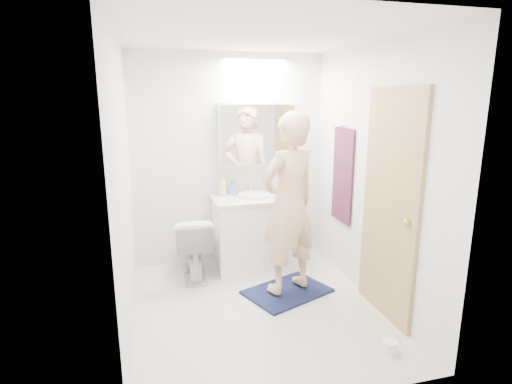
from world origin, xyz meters
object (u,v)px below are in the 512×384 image
object	(u,v)px
medicine_cabinet	(257,134)
person	(289,204)
soap_bottle_b	(233,187)
toilet	(193,246)
soap_bottle_a	(222,185)
vanity_cabinet	(255,233)
toilet_paper_roll	(390,347)
toothbrush_cup	(270,189)

from	to	relation	value
medicine_cabinet	person	size ratio (longest dim) A/B	0.51
medicine_cabinet	soap_bottle_b	bearing A→B (deg)	-173.93
toilet	soap_bottle_a	xyz separation A→B (m)	(0.38, 0.27, 0.60)
vanity_cabinet	person	world-z (taller)	person
toilet_paper_roll	toothbrush_cup	bearing A→B (deg)	99.83
toilet	toothbrush_cup	world-z (taller)	toothbrush_cup
person	soap_bottle_a	xyz separation A→B (m)	(-0.48, 0.89, 0.02)
medicine_cabinet	toilet	size ratio (longest dim) A/B	1.27
soap_bottle_b	medicine_cabinet	bearing A→B (deg)	6.07
vanity_cabinet	soap_bottle_b	distance (m)	0.59
medicine_cabinet	toilet	world-z (taller)	medicine_cabinet
soap_bottle_b	toilet_paper_roll	distance (m)	2.36
vanity_cabinet	toilet	distance (m)	0.73
medicine_cabinet	soap_bottle_a	size ratio (longest dim) A/B	3.62
soap_bottle_a	toothbrush_cup	bearing A→B (deg)	1.01
toothbrush_cup	vanity_cabinet	bearing A→B (deg)	-144.87
soap_bottle_a	soap_bottle_b	bearing A→B (deg)	12.71
medicine_cabinet	person	xyz separation A→B (m)	(0.07, -0.95, -0.58)
soap_bottle_b	person	bearing A→B (deg)	-69.16
toilet_paper_roll	person	bearing A→B (deg)	111.16
person	soap_bottle_a	distance (m)	1.01
soap_bottle_a	toothbrush_cup	distance (m)	0.57
medicine_cabinet	toilet_paper_roll	xyz separation A→B (m)	(0.51, -2.08, -1.45)
toilet	person	xyz separation A→B (m)	(0.86, -0.62, 0.57)
soap_bottle_a	person	bearing A→B (deg)	-61.49
person	soap_bottle_b	distance (m)	0.98
soap_bottle_b	toothbrush_cup	size ratio (longest dim) A/B	1.98
person	toothbrush_cup	world-z (taller)	person
person	toilet_paper_roll	world-z (taller)	person
toilet	toothbrush_cup	bearing A→B (deg)	-162.67
vanity_cabinet	medicine_cabinet	xyz separation A→B (m)	(0.07, 0.21, 1.11)
toilet_paper_roll	soap_bottle_a	bearing A→B (deg)	114.51
vanity_cabinet	medicine_cabinet	world-z (taller)	medicine_cabinet
person	toilet_paper_roll	bearing A→B (deg)	89.03
toilet	toilet_paper_roll	distance (m)	2.20
medicine_cabinet	toilet	bearing A→B (deg)	-157.81
vanity_cabinet	toilet	world-z (taller)	vanity_cabinet
toothbrush_cup	toilet_paper_roll	bearing A→B (deg)	-80.17
medicine_cabinet	soap_bottle_a	world-z (taller)	medicine_cabinet
person	vanity_cabinet	bearing A→B (deg)	-101.30
toilet	vanity_cabinet	bearing A→B (deg)	-169.77
toothbrush_cup	medicine_cabinet	bearing A→B (deg)	161.98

